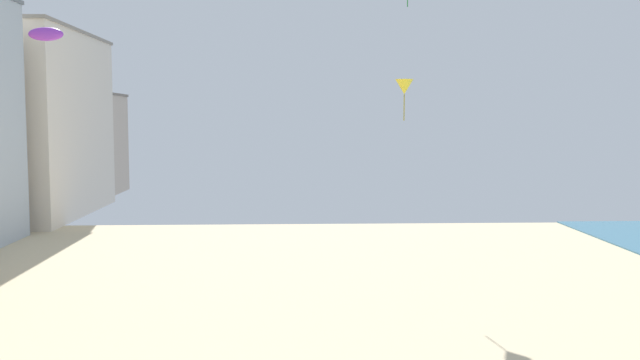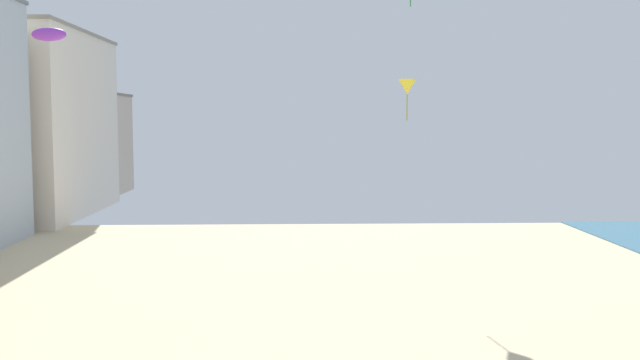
# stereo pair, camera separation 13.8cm
# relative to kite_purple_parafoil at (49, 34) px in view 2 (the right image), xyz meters

# --- Properties ---
(boardwalk_hotel_far) EXTENTS (14.79, 21.79, 17.74)m
(boardwalk_hotel_far) POSITION_rel_kite_purple_parafoil_xyz_m (-15.73, 35.66, -4.43)
(boardwalk_hotel_far) COLOR silver
(boardwalk_hotel_far) RESTS_ON ground
(boardwalk_hotel_distant) EXTENTS (11.57, 12.69, 12.46)m
(boardwalk_hotel_distant) POSITION_rel_kite_purple_parafoil_xyz_m (-15.73, 54.23, -7.07)
(boardwalk_hotel_distant) COLOR #C6B29E
(boardwalk_hotel_distant) RESTS_ON ground
(kite_purple_parafoil) EXTENTS (1.63, 0.45, 0.63)m
(kite_purple_parafoil) POSITION_rel_kite_purple_parafoil_xyz_m (0.00, 0.00, 0.00)
(kite_purple_parafoil) COLOR purple
(kite_yellow_delta) EXTENTS (1.06, 1.06, 2.40)m
(kite_yellow_delta) POSITION_rel_kite_purple_parafoil_xyz_m (18.01, 7.39, -2.09)
(kite_yellow_delta) COLOR yellow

